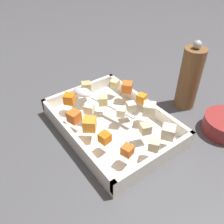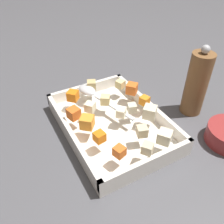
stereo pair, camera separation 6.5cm
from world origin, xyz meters
TOP-DOWN VIEW (x-y plane):
  - ground_plane at (0.00, 0.00)m, footprint 4.00×4.00m
  - baking_dish at (-0.01, 0.02)m, footprint 0.37×0.26m
  - carrot_chunk_center at (0.11, 0.09)m, footprint 0.04×0.04m
  - carrot_chunk_corner_ne at (-0.15, 0.07)m, footprint 0.03×0.03m
  - carrot_chunk_rim_edge at (-0.08, 0.09)m, footprint 0.03×0.03m
  - carrot_chunk_near_right at (0.06, -0.09)m, footprint 0.04×0.04m
  - carrot_chunk_under_handle at (-0.02, 0.10)m, footprint 0.05×0.05m
  - carrot_chunk_near_spoon at (0.03, 0.12)m, footprint 0.04×0.04m
  - carrot_chunk_corner_se at (-0.01, -0.09)m, footprint 0.03×0.03m
  - potato_chunk_far_left at (0.04, 0.06)m, footprint 0.04×0.04m
  - potato_chunk_corner_sw at (0.14, 0.01)m, footprint 0.04×0.04m
  - potato_chunk_back_center at (0.05, 0.01)m, footprint 0.04×0.04m
  - potato_chunk_corner_nw at (-0.03, 0.00)m, footprint 0.03×0.03m
  - potato_chunk_mid_right at (0.10, -0.07)m, footprint 0.03×0.03m
  - potato_chunk_front_center at (-0.16, -0.04)m, footprint 0.04×0.04m
  - potato_chunk_heap_top at (-0.12, -0.01)m, footprint 0.03×0.03m
  - potato_chunk_near_left at (-0.17, 0.01)m, footprint 0.03×0.03m
  - parsnip_chunk_mid_left at (-0.07, -0.07)m, footprint 0.05×0.05m
  - parsnip_chunk_heap_side at (-0.02, -0.04)m, footprint 0.03×0.03m
  - serving_spoon at (0.11, 0.03)m, footprint 0.22×0.08m
  - pepper_mill at (-0.06, -0.24)m, footprint 0.06×0.06m

SIDE VIEW (x-z plane):
  - ground_plane at x=0.00m, z-range 0.00..0.00m
  - baking_dish at x=-0.01m, z-range -0.01..0.04m
  - serving_spoon at x=0.11m, z-range 0.05..0.07m
  - potato_chunk_corner_nw at x=-0.03m, z-range 0.05..0.08m
  - parsnip_chunk_heap_side at x=-0.02m, z-range 0.05..0.08m
  - carrot_chunk_corner_ne at x=-0.15m, z-range 0.05..0.08m
  - carrot_chunk_corner_se at x=-0.01m, z-range 0.05..0.08m
  - potato_chunk_mid_right at x=0.10m, z-range 0.05..0.08m
  - potato_chunk_near_left at x=-0.17m, z-range 0.05..0.08m
  - carrot_chunk_rim_edge at x=-0.08m, z-range 0.05..0.08m
  - potato_chunk_heap_top at x=-0.12m, z-range 0.05..0.08m
  - potato_chunk_far_left at x=0.04m, z-range 0.05..0.08m
  - potato_chunk_back_center at x=0.05m, z-range 0.05..0.08m
  - potato_chunk_corner_sw at x=0.14m, z-range 0.05..0.08m
  - carrot_chunk_center at x=0.11m, z-range 0.05..0.08m
  - carrot_chunk_near_spoon at x=0.03m, z-range 0.05..0.08m
  - carrot_chunk_near_right at x=0.06m, z-range 0.05..0.08m
  - potato_chunk_front_center at x=-0.16m, z-range 0.05..0.08m
  - carrot_chunk_under_handle at x=-0.02m, z-range 0.05..0.08m
  - parsnip_chunk_mid_left at x=-0.07m, z-range 0.05..0.09m
  - pepper_mill at x=-0.06m, z-range -0.01..0.21m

